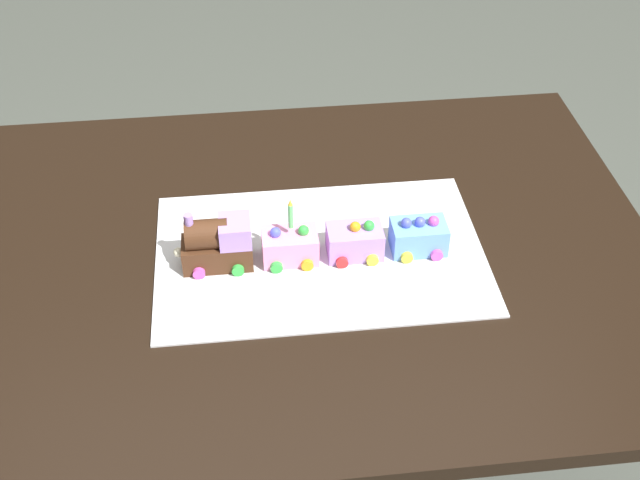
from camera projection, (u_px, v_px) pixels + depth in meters
name	position (u px, v px, depth m)	size (l,w,h in m)	color
ground_plane	(291.00, 480.00, 2.00)	(8.00, 8.00, 0.00)	#474C44
dining_table	(284.00, 292.00, 1.59)	(1.40, 1.00, 0.74)	black
cake_board	(320.00, 253.00, 1.51)	(0.60, 0.40, 0.00)	silver
cake_locomotive	(217.00, 243.00, 1.46)	(0.14, 0.08, 0.12)	#472816
cake_car_gondola_bubblegum	(290.00, 246.00, 1.48)	(0.10, 0.08, 0.07)	pink
cake_car_flatbed_lavender	(355.00, 241.00, 1.49)	(0.10, 0.08, 0.07)	#AD84E0
cake_car_tanker_sky_blue	(419.00, 236.00, 1.50)	(0.10, 0.08, 0.07)	#669EEA
birthday_candle	(291.00, 214.00, 1.43)	(0.01, 0.01, 0.06)	#66D872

